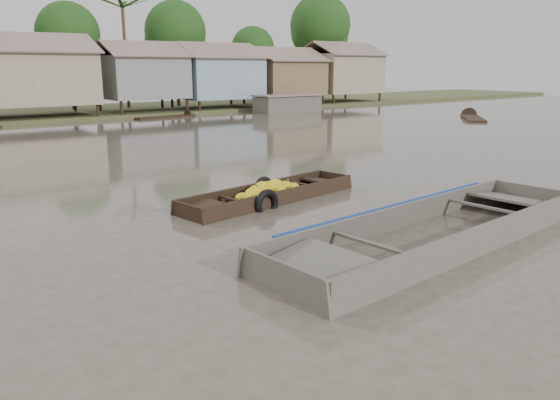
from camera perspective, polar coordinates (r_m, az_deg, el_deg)
ground at (r=10.50m, az=2.18°, el=-4.79°), size 120.00×120.00×0.00m
riverbank at (r=40.66m, az=-24.24°, el=12.23°), size 120.00×12.47×10.22m
banana_boat at (r=13.93m, az=-1.22°, el=0.49°), size 5.42×2.06×0.76m
viewer_boat at (r=11.24m, az=15.98°, el=-3.66°), size 8.40×2.77×0.66m
distant_boats at (r=36.49m, az=-8.76°, el=8.84°), size 48.01×15.89×1.38m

